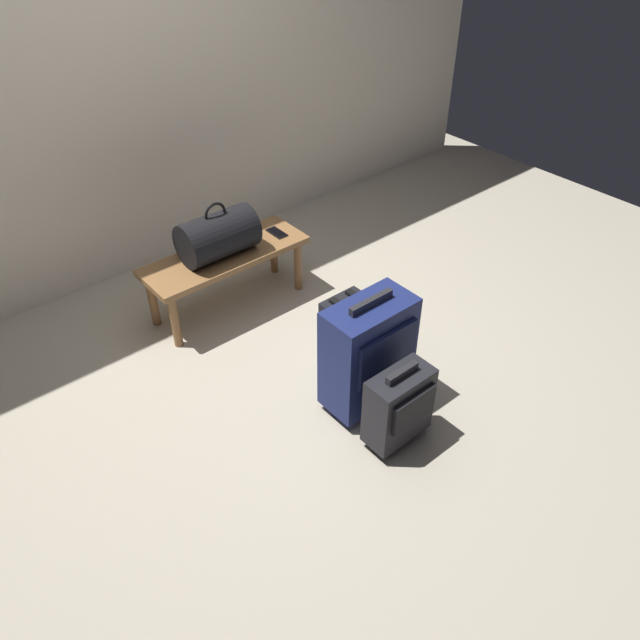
# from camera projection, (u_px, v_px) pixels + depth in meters

# --- Properties ---
(ground_plane) EXTENTS (6.60, 6.60, 0.00)m
(ground_plane) POSITION_uv_depth(u_px,v_px,m) (294.00, 380.00, 3.33)
(ground_plane) COLOR #B2A893
(back_wall) EXTENTS (6.00, 0.10, 2.80)m
(back_wall) POSITION_uv_depth(u_px,v_px,m) (109.00, 44.00, 3.42)
(back_wall) COLOR silver
(back_wall) RESTS_ON ground
(bench) EXTENTS (1.00, 0.36, 0.38)m
(bench) POSITION_uv_depth(u_px,v_px,m) (226.00, 261.00, 3.66)
(bench) COLOR olive
(bench) RESTS_ON ground
(duffel_bag_black) EXTENTS (0.44, 0.26, 0.34)m
(duffel_bag_black) POSITION_uv_depth(u_px,v_px,m) (218.00, 235.00, 3.52)
(duffel_bag_black) COLOR black
(duffel_bag_black) RESTS_ON bench
(cell_phone) EXTENTS (0.07, 0.14, 0.01)m
(cell_phone) POSITION_uv_depth(u_px,v_px,m) (277.00, 233.00, 3.80)
(cell_phone) COLOR black
(cell_phone) RESTS_ON bench
(suitcase_upright_navy) EXTENTS (0.45, 0.26, 0.65)m
(suitcase_upright_navy) POSITION_uv_depth(u_px,v_px,m) (368.00, 352.00, 3.00)
(suitcase_upright_navy) COLOR navy
(suitcase_upright_navy) RESTS_ON ground
(suitcase_small_charcoal) EXTENTS (0.32, 0.18, 0.46)m
(suitcase_small_charcoal) POSITION_uv_depth(u_px,v_px,m) (399.00, 406.00, 2.85)
(suitcase_small_charcoal) COLOR black
(suitcase_small_charcoal) RESTS_ON ground
(backpack_dark) EXTENTS (0.28, 0.38, 0.21)m
(backpack_dark) POSITION_uv_depth(u_px,v_px,m) (358.00, 320.00, 3.59)
(backpack_dark) COLOR black
(backpack_dark) RESTS_ON ground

